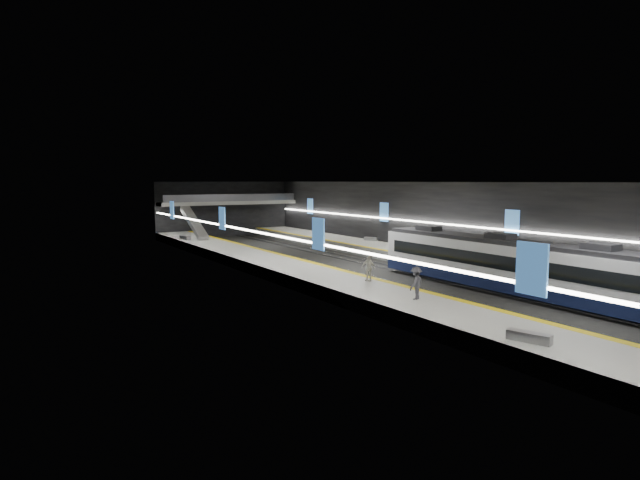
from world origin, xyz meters
TOP-DOWN VIEW (x-y plane):
  - ground at (0.00, 0.00)m, footprint 70.00×70.00m
  - ceiling at (0.00, 0.00)m, footprint 20.00×70.00m
  - wall_left at (-10.00, 0.00)m, footprint 0.04×70.00m
  - wall_right at (10.00, 0.00)m, footprint 0.04×70.00m
  - wall_back at (0.00, 35.00)m, footprint 20.00×0.04m
  - platform_left at (-7.50, 0.00)m, footprint 5.00×70.00m
  - tile_surface_left at (-7.50, 0.00)m, footprint 5.00×70.00m
  - tactile_strip_left at (-5.30, 0.00)m, footprint 0.60×70.00m
  - platform_right at (7.50, 0.00)m, footprint 5.00×70.00m
  - tile_surface_right at (7.50, 0.00)m, footprint 5.00×70.00m
  - tactile_strip_right at (5.30, 0.00)m, footprint 0.60×70.00m
  - rails at (-0.00, 0.00)m, footprint 6.52×70.00m
  - train at (2.50, -16.74)m, footprint 2.69×30.04m
  - ad_posters at (-0.00, 1.00)m, footprint 19.94×53.50m
  - cove_light_left at (-9.80, 0.00)m, footprint 0.25×68.60m
  - cove_light_right at (9.80, 0.00)m, footprint 0.25×68.60m
  - mezzanine_bridge at (0.00, 32.93)m, footprint 20.00×3.00m
  - escalator at (-7.50, 26.00)m, footprint 1.20×7.50m
  - bench_left_near at (-8.84, -24.21)m, footprint 1.10×1.97m
  - bench_left_far at (-9.15, 24.46)m, footprint 0.85×2.00m
  - bench_right_near at (9.50, -1.68)m, footprint 1.11×1.96m
  - bench_right_far at (9.50, 11.86)m, footprint 1.17×1.78m
  - passenger_right_a at (6.73, -13.45)m, footprint 0.52×0.66m
  - passenger_right_b at (6.64, -9.33)m, footprint 1.01×1.10m
  - passenger_left_a at (-6.23, -8.79)m, footprint 0.82×1.19m
  - passenger_left_b at (-7.35, -15.08)m, footprint 1.46×1.16m

SIDE VIEW (x-z plane):
  - ground at x=0.00m, z-range 0.00..0.00m
  - rails at x=0.00m, z-range 0.00..0.12m
  - platform_left at x=-7.50m, z-range 0.00..1.00m
  - platform_right at x=7.50m, z-range 0.00..1.00m
  - tile_surface_left at x=-7.50m, z-range 1.00..1.02m
  - tile_surface_right at x=7.50m, z-range 1.00..1.02m
  - tactile_strip_left at x=-5.30m, z-range 1.01..1.03m
  - tactile_strip_right at x=5.30m, z-range 1.01..1.03m
  - bench_right_far at x=9.50m, z-range 1.00..1.42m
  - bench_right_near at x=9.50m, z-range 1.00..1.46m
  - bench_left_near at x=-8.84m, z-range 1.00..1.47m
  - bench_left_far at x=-9.15m, z-range 1.00..1.47m
  - passenger_right_a at x=6.73m, z-range 1.00..2.58m
  - passenger_right_b at x=6.64m, z-range 1.00..2.83m
  - passenger_left_a at x=-6.23m, z-range 1.00..2.88m
  - passenger_left_b at x=-7.35m, z-range 1.00..2.97m
  - train at x=2.50m, z-range 0.40..4.00m
  - escalator at x=-7.50m, z-range 0.94..4.86m
  - cove_light_left at x=-9.80m, z-range 3.74..3.86m
  - cove_light_right at x=9.80m, z-range 3.74..3.86m
  - wall_left at x=-10.00m, z-range 0.00..8.00m
  - wall_right at x=10.00m, z-range 0.00..8.00m
  - wall_back at x=0.00m, z-range 0.00..8.00m
  - ad_posters at x=0.00m, z-range 3.40..5.60m
  - mezzanine_bridge at x=0.00m, z-range 4.29..5.79m
  - ceiling at x=0.00m, z-range 7.98..8.02m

